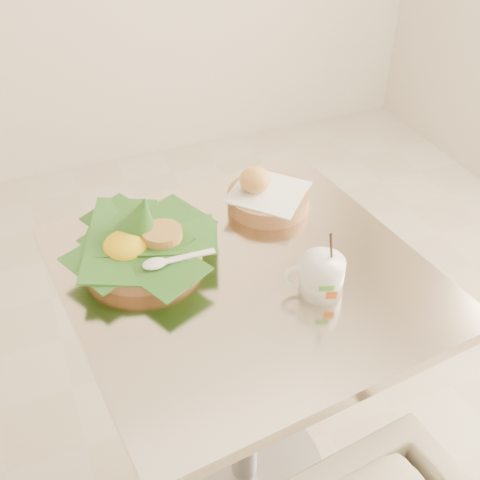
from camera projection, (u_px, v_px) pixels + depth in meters
name	position (u px, v px, depth m)	size (l,w,h in m)	color
cafe_table	(245.00, 346.00, 1.36)	(0.77, 0.77, 0.75)	gray
rice_basket	(141.00, 241.00, 1.23)	(0.31, 0.31, 0.16)	#A87648
bread_basket	(266.00, 196.00, 1.38)	(0.23, 0.23, 0.10)	#A87648
coffee_mug	(320.00, 275.00, 1.15)	(0.12, 0.09, 0.15)	white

